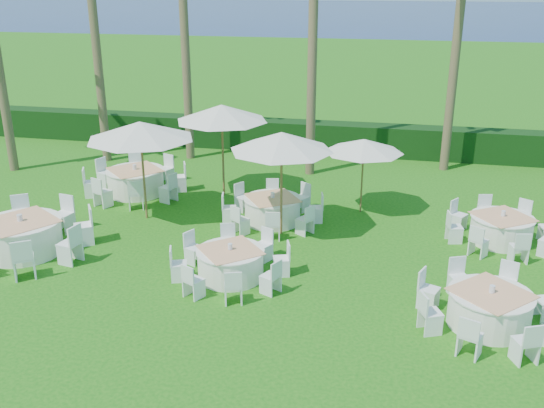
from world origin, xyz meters
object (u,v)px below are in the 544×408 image
(banquet_table_b, at_px, (231,263))
(banquet_table_f, at_px, (501,228))
(banquet_table_e, at_px, (273,209))
(umbrella_d, at_px, (364,146))
(banquet_table_d, at_px, (136,181))
(banquet_table_a, at_px, (23,236))
(umbrella_c, at_px, (222,113))
(umbrella_a, at_px, (140,130))
(banquet_table_c, at_px, (489,308))
(umbrella_b, at_px, (282,141))

(banquet_table_b, bearing_deg, banquet_table_f, 28.17)
(banquet_table_e, relative_size, banquet_table_f, 1.01)
(banquet_table_f, bearing_deg, umbrella_d, 159.22)
(banquet_table_b, distance_m, banquet_table_d, 6.84)
(banquet_table_a, distance_m, banquet_table_e, 6.73)
(banquet_table_b, distance_m, umbrella_d, 5.86)
(banquet_table_f, xyz_separation_m, umbrella_d, (-3.83, 1.45, 1.67))
(banquet_table_a, height_order, banquet_table_d, banquet_table_a)
(banquet_table_b, distance_m, umbrella_c, 6.27)
(banquet_table_a, height_order, umbrella_c, umbrella_c)
(umbrella_a, relative_size, umbrella_c, 1.03)
(banquet_table_a, height_order, umbrella_a, umbrella_a)
(banquet_table_a, distance_m, banquet_table_d, 4.93)
(banquet_table_e, height_order, umbrella_c, umbrella_c)
(umbrella_a, bearing_deg, banquet_table_e, 7.72)
(banquet_table_b, bearing_deg, banquet_table_d, 132.53)
(banquet_table_c, xyz_separation_m, umbrella_a, (-9.14, 4.03, 2.24))
(umbrella_a, distance_m, umbrella_b, 4.11)
(banquet_table_b, xyz_separation_m, banquet_table_c, (5.70, -0.94, 0.02))
(banquet_table_b, height_order, banquet_table_d, banquet_table_d)
(banquet_table_f, xyz_separation_m, umbrella_c, (-8.29, 2.05, 2.31))
(banquet_table_a, height_order, umbrella_b, umbrella_b)
(umbrella_a, bearing_deg, banquet_table_d, 121.33)
(banquet_table_d, bearing_deg, banquet_table_b, -47.47)
(banquet_table_b, xyz_separation_m, banquet_table_f, (6.50, 3.48, 0.01))
(banquet_table_f, height_order, umbrella_c, umbrella_c)
(banquet_table_c, distance_m, umbrella_c, 10.16)
(banquet_table_c, xyz_separation_m, banquet_table_f, (0.81, 4.42, -0.01))
(banquet_table_c, height_order, umbrella_b, umbrella_b)
(umbrella_c, bearing_deg, banquet_table_b, -72.09)
(banquet_table_d, bearing_deg, umbrella_b, -23.10)
(banquet_table_e, relative_size, umbrella_a, 0.95)
(banquet_table_c, height_order, umbrella_c, umbrella_c)
(banquet_table_f, bearing_deg, umbrella_c, 166.10)
(banquet_table_a, distance_m, umbrella_c, 6.91)
(banquet_table_b, height_order, banquet_table_c, banquet_table_c)
(umbrella_a, relative_size, umbrella_b, 1.06)
(umbrella_b, bearing_deg, banquet_table_a, -157.48)
(banquet_table_a, bearing_deg, banquet_table_d, 78.92)
(banquet_table_a, xyz_separation_m, banquet_table_d, (0.95, 4.84, -0.03))
(banquet_table_f, bearing_deg, banquet_table_e, 178.97)
(umbrella_c, bearing_deg, banquet_table_c, -40.85)
(banquet_table_d, distance_m, umbrella_d, 7.48)
(banquet_table_a, distance_m, banquet_table_c, 11.33)
(banquet_table_b, distance_m, umbrella_a, 5.15)
(umbrella_a, xyz_separation_m, umbrella_c, (1.65, 2.44, 0.06))
(banquet_table_b, distance_m, banquet_table_f, 7.38)
(banquet_table_b, relative_size, banquet_table_c, 0.96)
(umbrella_d, bearing_deg, banquet_table_e, -151.19)
(banquet_table_d, height_order, umbrella_d, umbrella_d)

